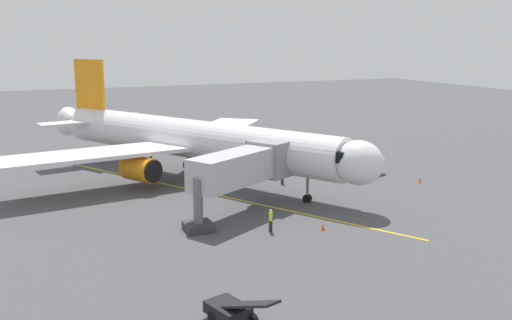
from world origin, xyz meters
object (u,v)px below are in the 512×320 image
Objects in this scene: jet_bridge at (246,167)px; ground_crew_marshaller at (350,170)px; ground_crew_loader at (282,175)px; box_truck_portside at (361,158)px; ground_crew_wing_walker at (271,220)px; airplane at (189,139)px; safety_cone_nose_right at (420,180)px; belt_loader_near_nose at (232,310)px; safety_cone_nose_left at (323,227)px.

jet_bridge is 15.52m from ground_crew_marshaller.
box_truck_portside is (-9.94, -1.51, 0.50)m from ground_crew_loader.
airplane is at bearing -87.60° from ground_crew_wing_walker.
airplane is 12.50m from jet_bridge.
ground_crew_loader is 10.07m from box_truck_portside.
ground_crew_loader reaches higher than safety_cone_nose_right.
belt_loader_near_nose is (6.69, 29.01, -3.29)m from airplane.
box_truck_portside is 7.06m from safety_cone_nose_right.
airplane reaches higher than ground_crew_marshaller.
ground_crew_loader is (-6.86, -12.08, 0.00)m from ground_crew_wing_walker.
ground_crew_marshaller and ground_crew_loader have the same top height.
ground_crew_marshaller is 0.34× the size of box_truck_portside.
box_truck_portside reaches higher than ground_crew_marshaller.
safety_cone_nose_left is at bearing 162.21° from ground_crew_wing_walker.
ground_crew_marshaller is 16.36m from safety_cone_nose_left.
ground_crew_marshaller is at bearing -129.48° from safety_cone_nose_left.
safety_cone_nose_left is (-11.10, -10.23, -0.44)m from belt_loader_near_nose.
belt_loader_near_nose is at bearing 65.32° from jet_bridge.
airplane is 21.44× the size of ground_crew_marshaller.
ground_crew_marshaller is (-14.81, 6.16, -3.12)m from airplane.
jet_bridge is 19.69× the size of safety_cone_nose_left.
box_truck_portside is 19.79m from safety_cone_nose_left.
ground_crew_marshaller and ground_crew_wing_walker have the same top height.
safety_cone_nose_left is at bearing 48.37° from box_truck_portside.
ground_crew_wing_walker is at bearing -17.79° from safety_cone_nose_left.
safety_cone_nose_left is (10.40, 12.62, -0.61)m from ground_crew_marshaller.
safety_cone_nose_left is at bearing -137.32° from belt_loader_near_nose.
airplane reaches higher than safety_cone_nose_right.
ground_crew_loader is 0.34× the size of box_truck_portside.
ground_crew_wing_walker is 3.91m from safety_cone_nose_left.
box_truck_portside is at bearing -141.03° from ground_crew_wing_walker.
safety_cone_nose_right is (-19.34, -7.09, -0.61)m from ground_crew_wing_walker.
ground_crew_wing_walker is at bearing -123.05° from belt_loader_near_nose.
ground_crew_wing_walker is 1.00× the size of ground_crew_loader.
belt_loader_near_nose reaches higher than safety_cone_nose_right.
belt_loader_near_nose is 8.60× the size of safety_cone_nose_right.
safety_cone_nose_left is (13.13, 14.77, -1.11)m from box_truck_portside.
ground_crew_marshaller is at bearing 157.43° from airplane.
ground_crew_wing_walker is 3.11× the size of safety_cone_nose_left.
belt_loader_near_nose is at bearing 77.02° from airplane.
jet_bridge reaches higher than ground_crew_marshaller.
jet_bridge is at bearing 24.41° from ground_crew_marshaller.
box_truck_portside is 9.08× the size of safety_cone_nose_right.
belt_loader_near_nose reaches higher than safety_cone_nose_left.
jet_bridge is 18.47m from belt_loader_near_nose.
safety_cone_nose_left is at bearing 27.83° from safety_cone_nose_right.
ground_crew_loader is at bearing -133.88° from jet_bridge.
jet_bridge is 2.29× the size of belt_loader_near_nose.
box_truck_portside is at bearing 167.12° from airplane.
safety_cone_nose_right is at bearing 111.39° from box_truck_portside.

